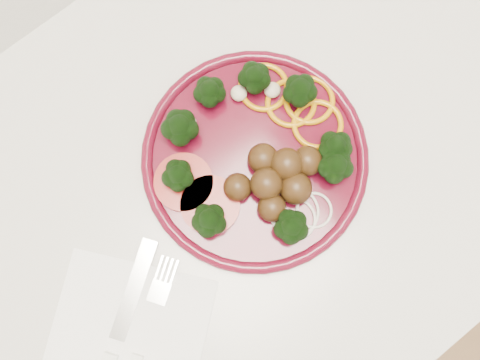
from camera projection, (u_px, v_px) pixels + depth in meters
counter at (307, 161)px, 1.09m from camera, size 2.40×0.60×0.90m
plate at (257, 158)px, 0.61m from camera, size 0.27×0.27×0.05m
napkin at (127, 340)px, 0.59m from camera, size 0.24×0.24×0.00m
knife at (110, 359)px, 0.59m from camera, size 0.19×0.14×0.01m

